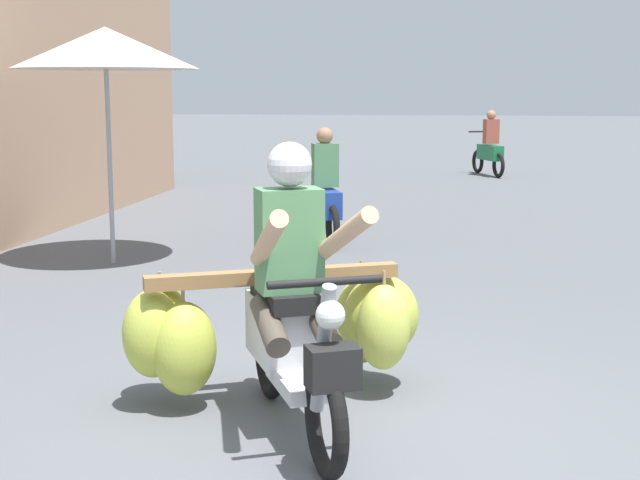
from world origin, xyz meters
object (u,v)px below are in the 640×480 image
(motorbike_main_loaded, at_px, (283,321))
(market_umbrella_near_shop, at_px, (105,48))
(motorbike_distant_ahead_right, at_px, (324,196))
(motorbike_distant_ahead_left, at_px, (490,149))

(motorbike_main_loaded, xyz_separation_m, market_umbrella_near_shop, (-2.60, 4.14, 1.74))
(motorbike_main_loaded, bearing_deg, market_umbrella_near_shop, 122.18)
(motorbike_distant_ahead_right, height_order, market_umbrella_near_shop, market_umbrella_near_shop)
(motorbike_distant_ahead_left, relative_size, market_umbrella_near_shop, 0.62)
(motorbike_main_loaded, relative_size, motorbike_distant_ahead_left, 1.27)
(market_umbrella_near_shop, bearing_deg, motorbike_main_loaded, -57.82)
(motorbike_distant_ahead_left, bearing_deg, market_umbrella_near_shop, -112.73)
(motorbike_main_loaded, bearing_deg, motorbike_distant_ahead_left, 82.89)
(motorbike_distant_ahead_left, bearing_deg, motorbike_distant_ahead_right, -104.80)
(motorbike_main_loaded, height_order, motorbike_distant_ahead_right, motorbike_main_loaded)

